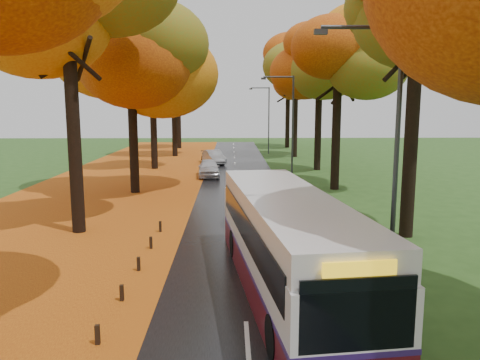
{
  "coord_description": "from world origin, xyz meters",
  "views": [
    {
      "loc": [
        -0.4,
        -4.82,
        5.85
      ],
      "look_at": [
        0.0,
        15.48,
        2.6
      ],
      "focal_mm": 35.0,
      "sensor_mm": 36.0,
      "label": 1
    }
  ],
  "objects_px": {
    "streetlamp_far": "(267,115)",
    "car_white": "(209,168)",
    "streetlamp_near": "(388,147)",
    "streetlamp_mid": "(289,121)",
    "car_silver": "(214,157)",
    "car_dark": "(212,157)",
    "bus": "(287,241)"
  },
  "relations": [
    {
      "from": "streetlamp_far",
      "to": "car_white",
      "type": "height_order",
      "value": "streetlamp_far"
    },
    {
      "from": "streetlamp_near",
      "to": "streetlamp_mid",
      "type": "relative_size",
      "value": 1.0
    },
    {
      "from": "car_silver",
      "to": "car_dark",
      "type": "height_order",
      "value": "car_silver"
    },
    {
      "from": "car_silver",
      "to": "streetlamp_near",
      "type": "bearing_deg",
      "value": -97.88
    },
    {
      "from": "streetlamp_near",
      "to": "streetlamp_far",
      "type": "relative_size",
      "value": 1.0
    },
    {
      "from": "car_white",
      "to": "car_silver",
      "type": "height_order",
      "value": "car_white"
    },
    {
      "from": "streetlamp_far",
      "to": "bus",
      "type": "bearing_deg",
      "value": -93.49
    },
    {
      "from": "streetlamp_near",
      "to": "car_dark",
      "type": "height_order",
      "value": "streetlamp_near"
    },
    {
      "from": "streetlamp_mid",
      "to": "car_dark",
      "type": "xyz_separation_m",
      "value": [
        -6.25,
        12.64,
        -4.1
      ]
    },
    {
      "from": "car_silver",
      "to": "bus",
      "type": "bearing_deg",
      "value": -101.98
    },
    {
      "from": "car_silver",
      "to": "car_dark",
      "type": "xyz_separation_m",
      "value": [
        -0.2,
        0.84,
        -0.11
      ]
    },
    {
      "from": "streetlamp_far",
      "to": "car_white",
      "type": "xyz_separation_m",
      "value": [
        -6.16,
        -18.7,
        -3.95
      ]
    },
    {
      "from": "streetlamp_mid",
      "to": "car_dark",
      "type": "distance_m",
      "value": 14.69
    },
    {
      "from": "car_white",
      "to": "streetlamp_mid",
      "type": "bearing_deg",
      "value": -31.84
    },
    {
      "from": "streetlamp_far",
      "to": "bus",
      "type": "relative_size",
      "value": 0.67
    },
    {
      "from": "streetlamp_mid",
      "to": "car_white",
      "type": "xyz_separation_m",
      "value": [
        -6.16,
        3.3,
        -3.95
      ]
    },
    {
      "from": "streetlamp_mid",
      "to": "car_white",
      "type": "height_order",
      "value": "streetlamp_mid"
    },
    {
      "from": "streetlamp_near",
      "to": "car_white",
      "type": "xyz_separation_m",
      "value": [
        -6.16,
        25.3,
        -3.95
      ]
    },
    {
      "from": "streetlamp_near",
      "to": "car_silver",
      "type": "distance_m",
      "value": 34.57
    },
    {
      "from": "bus",
      "to": "car_dark",
      "type": "height_order",
      "value": "bus"
    },
    {
      "from": "streetlamp_near",
      "to": "car_white",
      "type": "height_order",
      "value": "streetlamp_near"
    },
    {
      "from": "bus",
      "to": "car_white",
      "type": "relative_size",
      "value": 2.8
    },
    {
      "from": "streetlamp_mid",
      "to": "car_dark",
      "type": "relative_size",
      "value": 2.02
    },
    {
      "from": "streetlamp_mid",
      "to": "car_silver",
      "type": "distance_m",
      "value": 13.85
    },
    {
      "from": "car_white",
      "to": "streetlamp_near",
      "type": "bearing_deg",
      "value": -79.97
    },
    {
      "from": "car_white",
      "to": "bus",
      "type": "bearing_deg",
      "value": -85.23
    },
    {
      "from": "streetlamp_mid",
      "to": "car_white",
      "type": "relative_size",
      "value": 1.88
    },
    {
      "from": "streetlamp_far",
      "to": "car_silver",
      "type": "bearing_deg",
      "value": -120.7
    },
    {
      "from": "streetlamp_mid",
      "to": "bus",
      "type": "distance_m",
      "value": 21.11
    },
    {
      "from": "streetlamp_near",
      "to": "car_white",
      "type": "distance_m",
      "value": 26.34
    },
    {
      "from": "bus",
      "to": "car_white",
      "type": "height_order",
      "value": "bus"
    },
    {
      "from": "streetlamp_mid",
      "to": "streetlamp_far",
      "type": "bearing_deg",
      "value": 90.0
    }
  ]
}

